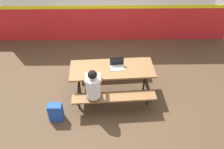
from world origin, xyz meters
TOP-DOWN VIEW (x-y plane):
  - ground_plane at (0.00, 0.00)m, footprint 10.00×10.00m
  - accent_backdrop at (0.00, 2.53)m, footprint 8.00×0.14m
  - picnic_table_main at (0.22, 0.00)m, footprint 1.99×1.65m
  - student_nearer at (-0.18, -0.58)m, footprint 0.38×0.53m
  - laptop_silver at (0.34, 0.04)m, footprint 0.33×0.24m
  - backpack_dark at (-1.01, -0.85)m, footprint 0.30×0.22m

SIDE VIEW (x-z plane):
  - ground_plane at x=0.00m, z-range -0.02..0.00m
  - backpack_dark at x=-1.01m, z-range 0.00..0.44m
  - picnic_table_main at x=0.22m, z-range 0.21..0.95m
  - student_nearer at x=-0.18m, z-range 0.10..1.31m
  - laptop_silver at x=0.34m, z-range 0.67..0.90m
  - accent_backdrop at x=0.00m, z-range -0.05..2.55m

